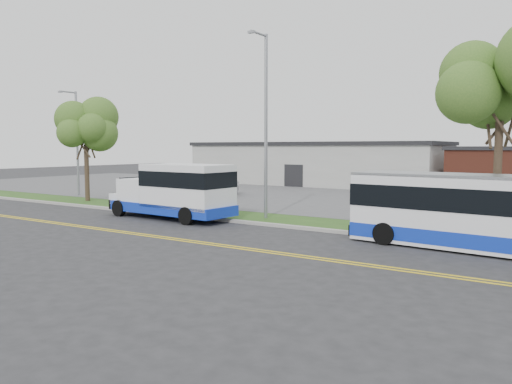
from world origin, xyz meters
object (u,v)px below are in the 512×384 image
Objects in this scene: pedestrian at (196,193)px; parked_car_b at (158,179)px; shuttle_bus at (177,190)px; streetlight_far at (76,139)px; tree_west at (86,128)px; parked_car_a at (225,187)px; tree_east at (501,88)px; transit_bus at (489,213)px; streetlight_near at (265,120)px.

pedestrian is 0.38× the size of parked_car_b.
streetlight_far is at bearing 164.95° from shuttle_bus.
pedestrian is at bearing 119.33° from shuttle_bus.
pedestrian is (9.17, 0.80, -4.08)m from tree_west.
parked_car_a is (5.88, 8.13, -4.35)m from tree_west.
shuttle_bus is 3.99m from pedestrian.
tree_east reaches higher than transit_bus.
parked_car_b is (-30.42, 11.61, -5.39)m from tree_east.
pedestrian is at bearing -19.95° from parked_car_b.
parked_car_b is (-4.42, 11.41, -4.31)m from tree_west.
shuttle_bus is 4.15× the size of pedestrian.
streetlight_near reaches higher than streetlight_far.
streetlight_near is 0.92× the size of transit_bus.
streetlight_far is at bearing -35.17° from pedestrian.
parked_car_a is (-20.12, 8.33, -5.43)m from tree_east.
transit_bus reaches higher than pedestrian.
streetlight_far is 0.77× the size of transit_bus.
transit_bus is at bearing -6.06° from tree_west.
streetlight_near is 1.19× the size of streetlight_far.
parked_car_b is (-13.59, 10.61, -0.23)m from pedestrian.
transit_bus is at bearing -9.40° from streetlight_far.
tree_east reaches higher than tree_west.
shuttle_bus reaches higher than pedestrian.
transit_bus is at bearing 139.08° from pedestrian.
streetlight_near is 2.31× the size of parked_car_a.
tree_west is at bearing -24.04° from pedestrian.
shuttle_bus is 12.01m from parked_car_a.
parked_car_a is (-9.12, 8.60, -4.46)m from streetlight_near.
shuttle_bus is at bearing -89.36° from parked_car_a.
tree_east is at bearing -2.86° from parked_car_b.
tree_east is 17.63m from pedestrian.
streetlight_near is at bearing 32.46° from shuttle_bus.
streetlight_near is 1.93× the size of parked_car_b.
parked_car_a is at bearing 30.90° from streetlight_far.
tree_east is 11.05m from streetlight_near.
tree_west is 10.93m from parked_car_a.
streetlight_far is 1.02× the size of shuttle_bus.
streetlight_far is at bearing -173.21° from parked_car_a.
tree_west is 1.68× the size of parked_car_a.
transit_bus is at bearing 3.32° from shuttle_bus.
shuttle_bus is (10.90, -2.75, -3.55)m from tree_west.
streetlight_near is (15.00, -0.47, 0.11)m from tree_west.
parked_car_a is at bearing -94.87° from pedestrian.
tree_west is 1.41× the size of parked_car_b.
streetlight_far is at bearing -69.33° from parked_car_b.
shuttle_bus reaches higher than transit_bus.
transit_bus is at bearing -6.87° from parked_car_b.
transit_bus is (15.24, -0.02, -0.14)m from shuttle_bus.
tree_west is 11.79m from shuttle_bus.
tree_east is at bearing 97.89° from transit_bus.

